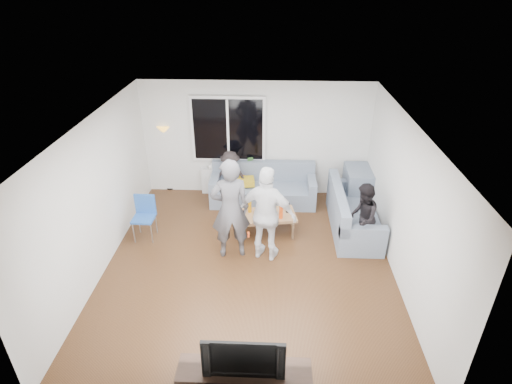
{
  "coord_description": "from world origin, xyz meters",
  "views": [
    {
      "loc": [
        0.39,
        -5.75,
        4.6
      ],
      "look_at": [
        0.1,
        0.6,
        1.15
      ],
      "focal_mm": 28.76,
      "sensor_mm": 36.0,
      "label": 1
    }
  ],
  "objects_px": {
    "sofa_right_section": "(354,210)",
    "player_left": "(230,209)",
    "coffee_table": "(267,223)",
    "spectator_back": "(231,177)",
    "side_chair": "(144,219)",
    "floor_lamp": "(167,158)",
    "tv_console": "(244,381)",
    "spectator_right": "(362,218)",
    "television": "(244,353)",
    "player_right": "(267,215)",
    "sofa_back_section": "(263,185)"
  },
  "relations": [
    {
      "from": "sofa_back_section",
      "to": "player_right",
      "type": "relative_size",
      "value": 1.29
    },
    {
      "from": "sofa_right_section",
      "to": "player_left",
      "type": "distance_m",
      "value": 2.59
    },
    {
      "from": "spectator_right",
      "to": "tv_console",
      "type": "distance_m",
      "value": 3.67
    },
    {
      "from": "coffee_table",
      "to": "spectator_back",
      "type": "xyz_separation_m",
      "value": [
        -0.84,
        1.22,
        0.4
      ]
    },
    {
      "from": "floor_lamp",
      "to": "player_right",
      "type": "relative_size",
      "value": 0.88
    },
    {
      "from": "side_chair",
      "to": "coffee_table",
      "type": "bearing_deg",
      "value": 9.27
    },
    {
      "from": "side_chair",
      "to": "floor_lamp",
      "type": "xyz_separation_m",
      "value": [
        0.0,
        2.06,
        0.35
      ]
    },
    {
      "from": "television",
      "to": "tv_console",
      "type": "bearing_deg",
      "value": 0.0
    },
    {
      "from": "coffee_table",
      "to": "player_left",
      "type": "bearing_deg",
      "value": -130.13
    },
    {
      "from": "sofa_right_section",
      "to": "floor_lamp",
      "type": "height_order",
      "value": "floor_lamp"
    },
    {
      "from": "sofa_back_section",
      "to": "television",
      "type": "xyz_separation_m",
      "value": [
        -0.08,
        -4.77,
        0.29
      ]
    },
    {
      "from": "side_chair",
      "to": "television",
      "type": "relative_size",
      "value": 0.9
    },
    {
      "from": "coffee_table",
      "to": "tv_console",
      "type": "xyz_separation_m",
      "value": [
        -0.2,
        -3.58,
        0.02
      ]
    },
    {
      "from": "spectator_right",
      "to": "player_right",
      "type": "bearing_deg",
      "value": -67.51
    },
    {
      "from": "spectator_back",
      "to": "spectator_right",
      "type": "bearing_deg",
      "value": -22.35
    },
    {
      "from": "sofa_right_section",
      "to": "coffee_table",
      "type": "height_order",
      "value": "sofa_right_section"
    },
    {
      "from": "spectator_right",
      "to": "tv_console",
      "type": "relative_size",
      "value": 0.83
    },
    {
      "from": "tv_console",
      "to": "side_chair",
      "type": "bearing_deg",
      "value": 123.4
    },
    {
      "from": "sofa_right_section",
      "to": "tv_console",
      "type": "distance_m",
      "value": 4.24
    },
    {
      "from": "player_left",
      "to": "tv_console",
      "type": "distance_m",
      "value": 2.95
    },
    {
      "from": "sofa_back_section",
      "to": "spectator_right",
      "type": "relative_size",
      "value": 1.73
    },
    {
      "from": "player_right",
      "to": "spectator_right",
      "type": "distance_m",
      "value": 1.76
    },
    {
      "from": "player_right",
      "to": "spectator_right",
      "type": "relative_size",
      "value": 1.34
    },
    {
      "from": "side_chair",
      "to": "tv_console",
      "type": "distance_m",
      "value": 3.91
    },
    {
      "from": "player_right",
      "to": "sofa_back_section",
      "type": "bearing_deg",
      "value": -68.88
    },
    {
      "from": "spectator_back",
      "to": "tv_console",
      "type": "distance_m",
      "value": 4.86
    },
    {
      "from": "player_right",
      "to": "spectator_right",
      "type": "xyz_separation_m",
      "value": [
        1.71,
        0.33,
        -0.23
      ]
    },
    {
      "from": "sofa_back_section",
      "to": "spectator_right",
      "type": "xyz_separation_m",
      "value": [
        1.84,
        -1.67,
        0.24
      ]
    },
    {
      "from": "side_chair",
      "to": "floor_lamp",
      "type": "distance_m",
      "value": 2.09
    },
    {
      "from": "player_left",
      "to": "spectator_back",
      "type": "height_order",
      "value": "player_left"
    },
    {
      "from": "player_right",
      "to": "television",
      "type": "distance_m",
      "value": 2.78
    },
    {
      "from": "player_left",
      "to": "tv_console",
      "type": "relative_size",
      "value": 1.18
    },
    {
      "from": "player_right",
      "to": "tv_console",
      "type": "xyz_separation_m",
      "value": [
        -0.21,
        -2.77,
        -0.67
      ]
    },
    {
      "from": "sofa_right_section",
      "to": "television",
      "type": "height_order",
      "value": "television"
    },
    {
      "from": "tv_console",
      "to": "sofa_right_section",
      "type": "bearing_deg",
      "value": 63.06
    },
    {
      "from": "coffee_table",
      "to": "player_right",
      "type": "bearing_deg",
      "value": -89.5
    },
    {
      "from": "sofa_back_section",
      "to": "sofa_right_section",
      "type": "relative_size",
      "value": 1.15
    },
    {
      "from": "sofa_right_section",
      "to": "coffee_table",
      "type": "xyz_separation_m",
      "value": [
        -1.72,
        -0.2,
        -0.22
      ]
    },
    {
      "from": "coffee_table",
      "to": "floor_lamp",
      "type": "xyz_separation_m",
      "value": [
        -2.35,
        1.74,
        0.58
      ]
    },
    {
      "from": "coffee_table",
      "to": "player_left",
      "type": "relative_size",
      "value": 0.58
    },
    {
      "from": "floor_lamp",
      "to": "coffee_table",
      "type": "bearing_deg",
      "value": -36.61
    },
    {
      "from": "sofa_right_section",
      "to": "spectator_right",
      "type": "relative_size",
      "value": 1.51
    },
    {
      "from": "television",
      "to": "coffee_table",
      "type": "bearing_deg",
      "value": 86.81
    },
    {
      "from": "floor_lamp",
      "to": "player_right",
      "type": "xyz_separation_m",
      "value": [
        2.36,
        -2.55,
        0.11
      ]
    },
    {
      "from": "sofa_back_section",
      "to": "spectator_back",
      "type": "height_order",
      "value": "spectator_back"
    },
    {
      "from": "floor_lamp",
      "to": "player_right",
      "type": "bearing_deg",
      "value": -47.28
    },
    {
      "from": "spectator_right",
      "to": "television",
      "type": "relative_size",
      "value": 1.38
    },
    {
      "from": "sofa_back_section",
      "to": "spectator_right",
      "type": "bearing_deg",
      "value": -42.21
    },
    {
      "from": "player_right",
      "to": "floor_lamp",
      "type": "bearing_deg",
      "value": -29.77
    },
    {
      "from": "floor_lamp",
      "to": "television",
      "type": "xyz_separation_m",
      "value": [
        2.15,
        -5.32,
        -0.06
      ]
    }
  ]
}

